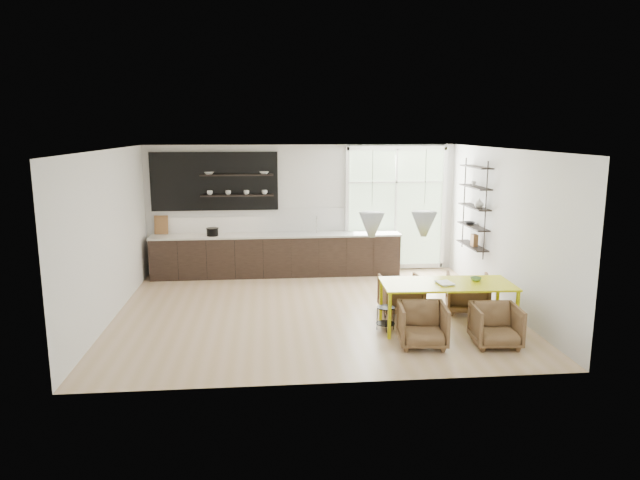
{
  "coord_description": "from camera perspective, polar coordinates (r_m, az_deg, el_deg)",
  "views": [
    {
      "loc": [
        -0.81,
        -9.85,
        3.24
      ],
      "look_at": [
        0.18,
        0.6,
        1.19
      ],
      "focal_mm": 32.0,
      "sensor_mm": 36.0,
      "label": 1
    }
  ],
  "objects": [
    {
      "name": "room",
      "position": [
        11.18,
        1.82,
        1.87
      ],
      "size": [
        7.02,
        6.01,
        2.91
      ],
      "color": "#D5B18D",
      "rests_on": "ground"
    },
    {
      "name": "table_book",
      "position": [
        9.41,
        11.75,
        -4.29
      ],
      "size": [
        0.27,
        0.34,
        0.03
      ],
      "primitive_type": "imported",
      "rotation": [
        0.0,
        0.0,
        0.13
      ],
      "color": "white",
      "rests_on": "dining_table"
    },
    {
      "name": "armchair_back_right",
      "position": [
        10.61,
        14.54,
        -5.16
      ],
      "size": [
        0.91,
        0.92,
        0.69
      ],
      "primitive_type": "imported",
      "rotation": [
        0.0,
        0.0,
        2.88
      ],
      "color": "brown",
      "rests_on": "ground"
    },
    {
      "name": "kitchen_run",
      "position": [
        12.82,
        -4.77,
        -0.9
      ],
      "size": [
        5.54,
        0.69,
        2.75
      ],
      "color": "black",
      "rests_on": "ground"
    },
    {
      "name": "dining_table",
      "position": [
        9.55,
        12.6,
        -4.53
      ],
      "size": [
        2.16,
        1.05,
        0.77
      ],
      "rotation": [
        0.0,
        0.0,
        -0.04
      ],
      "color": "#D0D105",
      "rests_on": "ground"
    },
    {
      "name": "armchair_back_left",
      "position": [
        10.35,
        8.1,
        -5.39
      ],
      "size": [
        0.74,
        0.76,
        0.67
      ],
      "primitive_type": "imported",
      "rotation": [
        0.0,
        0.0,
        3.18
      ],
      "color": "brown",
      "rests_on": "ground"
    },
    {
      "name": "right_shelving",
      "position": [
        11.9,
        15.2,
        2.97
      ],
      "size": [
        0.26,
        1.22,
        1.9
      ],
      "color": "black",
      "rests_on": "ground"
    },
    {
      "name": "armchair_front_right",
      "position": [
        9.12,
        17.18,
        -8.17
      ],
      "size": [
        0.73,
        0.75,
        0.64
      ],
      "primitive_type": "imported",
      "rotation": [
        0.0,
        0.0,
        -0.08
      ],
      "color": "brown",
      "rests_on": "ground"
    },
    {
      "name": "armchair_front_left",
      "position": [
        8.84,
        10.2,
        -8.36
      ],
      "size": [
        0.78,
        0.8,
        0.66
      ],
      "primitive_type": "imported",
      "rotation": [
        0.0,
        0.0,
        -0.11
      ],
      "color": "brown",
      "rests_on": "ground"
    },
    {
      "name": "table_bowl",
      "position": [
        9.79,
        15.32,
        -3.78
      ],
      "size": [
        0.23,
        0.23,
        0.06
      ],
      "primitive_type": "imported",
      "rotation": [
        0.0,
        0.0,
        -0.34
      ],
      "color": "#5F8B55",
      "rests_on": "dining_table"
    },
    {
      "name": "wire_stool",
      "position": [
        9.45,
        6.57,
        -7.47
      ],
      "size": [
        0.31,
        0.31,
        0.39
      ],
      "rotation": [
        0.0,
        0.0,
        -0.23
      ],
      "color": "black",
      "rests_on": "ground"
    }
  ]
}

